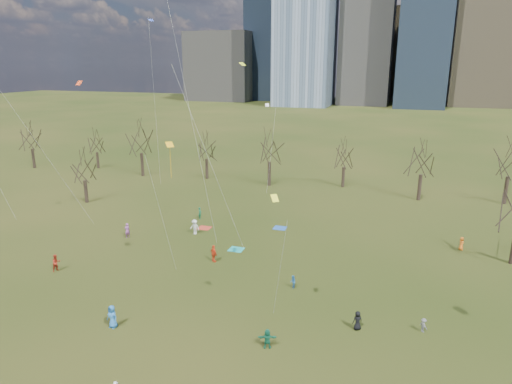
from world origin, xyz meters
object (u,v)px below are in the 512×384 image
(person_0, at_px, (112,317))
(person_2, at_px, (56,263))
(blanket_crimson, at_px, (204,228))
(blanket_teal, at_px, (236,249))
(blanket_navy, at_px, (280,228))
(person_4, at_px, (214,254))

(person_0, xyz_separation_m, person_2, (-11.40, 6.81, -0.06))
(person_2, bearing_deg, person_0, -100.38)
(blanket_crimson, relative_size, person_2, 0.90)
(person_0, bearing_deg, blanket_crimson, 105.88)
(blanket_teal, distance_m, blanket_navy, 8.61)
(blanket_navy, relative_size, blanket_crimson, 1.00)
(blanket_teal, height_order, person_2, person_2)
(blanket_teal, bearing_deg, blanket_navy, 71.07)
(blanket_crimson, bearing_deg, person_0, -83.51)
(blanket_crimson, bearing_deg, person_2, -118.94)
(blanket_navy, bearing_deg, person_0, -104.09)
(blanket_crimson, xyz_separation_m, person_4, (5.21, -8.95, 0.91))
(blanket_navy, relative_size, person_4, 0.86)
(blanket_teal, distance_m, blanket_crimson, 8.10)
(blanket_teal, relative_size, blanket_navy, 1.00)
(blanket_navy, xyz_separation_m, blanket_crimson, (-9.05, -3.01, 0.00))
(person_2, distance_m, person_4, 15.67)
(blanket_navy, distance_m, person_0, 26.57)
(blanket_teal, xyz_separation_m, blanket_crimson, (-6.26, 5.14, 0.00))
(person_2, bearing_deg, blanket_navy, -22.84)
(blanket_navy, bearing_deg, blanket_teal, -108.93)
(blanket_teal, distance_m, person_2, 18.56)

